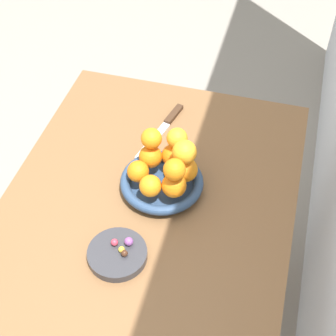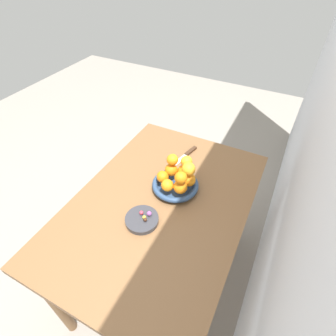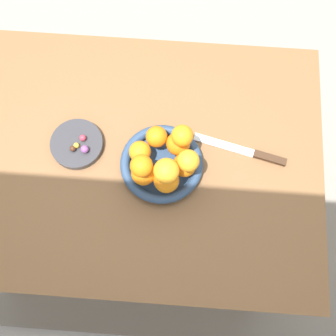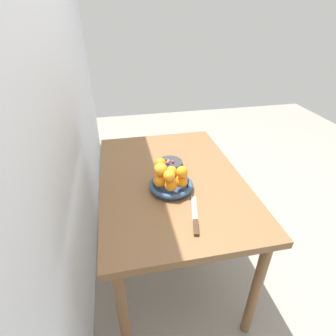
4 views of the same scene
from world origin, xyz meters
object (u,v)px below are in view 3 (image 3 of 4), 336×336
at_px(orange_5, 178,144).
at_px(candy_ball_1, 83,138).
at_px(orange_2, 143,173).
at_px(knife, 248,152).
at_px(orange_7, 141,166).
at_px(dining_table, 126,166).
at_px(orange_9, 188,161).
at_px(orange_1, 140,152).
at_px(orange_6, 182,136).
at_px(orange_0, 157,137).
at_px(orange_3, 166,180).
at_px(candy_ball_2, 72,150).
at_px(orange_4, 185,165).
at_px(orange_8, 166,171).
at_px(candy_ball_3, 85,148).
at_px(fruit_bowl, 162,164).
at_px(candy_dish, 77,144).
at_px(candy_ball_0, 76,145).

xyz_separation_m(orange_5, candy_ball_1, (0.26, -0.01, -0.04)).
bearing_deg(orange_2, knife, -159.59).
height_order(orange_5, orange_7, orange_7).
height_order(dining_table, orange_9, orange_9).
relative_size(orange_1, orange_6, 1.04).
relative_size(candy_ball_1, knife, 0.07).
relative_size(orange_0, orange_2, 0.90).
height_order(orange_3, orange_9, orange_9).
distance_m(candy_ball_1, candy_ball_2, 0.04).
bearing_deg(knife, orange_4, 22.94).
relative_size(dining_table, orange_0, 19.06).
xyz_separation_m(candy_ball_1, candy_ball_2, (0.02, 0.04, -0.00)).
relative_size(orange_2, orange_8, 1.02).
height_order(orange_0, candy_ball_1, orange_0).
bearing_deg(candy_ball_3, orange_2, 156.88).
height_order(orange_0, candy_ball_2, orange_0).
xyz_separation_m(orange_8, candy_ball_1, (0.24, -0.11, -0.11)).
bearing_deg(orange_3, orange_5, -102.85).
relative_size(orange_0, knife, 0.22).
bearing_deg(orange_1, candy_ball_3, -5.05).
xyz_separation_m(fruit_bowl, orange_3, (-0.02, 0.06, 0.05)).
height_order(orange_7, candy_ball_3, orange_7).
distance_m(orange_8, orange_9, 0.06).
distance_m(dining_table, orange_6, 0.27).
xyz_separation_m(orange_2, candy_ball_1, (0.18, -0.10, -0.04)).
xyz_separation_m(dining_table, orange_1, (-0.05, 0.01, 0.16)).
height_order(orange_6, candy_ball_3, orange_6).
bearing_deg(candy_dish, orange_2, 155.66).
height_order(fruit_bowl, candy_ball_1, same).
distance_m(orange_9, candy_ball_3, 0.30).
bearing_deg(knife, orange_6, 5.48).
height_order(orange_9, candy_ball_0, orange_9).
distance_m(orange_7, candy_ball_0, 0.23).
bearing_deg(candy_dish, orange_7, 155.26).
relative_size(orange_8, candy_ball_3, 2.94).
bearing_deg(candy_ball_1, candy_ball_0, 57.51).
distance_m(orange_2, candy_ball_0, 0.21).
xyz_separation_m(candy_dish, orange_5, (-0.28, 0.00, 0.06)).
height_order(orange_1, orange_2, orange_2).
relative_size(orange_1, orange_2, 0.90).
height_order(dining_table, candy_ball_3, candy_ball_3).
relative_size(fruit_bowl, orange_9, 3.99).
distance_m(orange_9, candy_ball_2, 0.33).
relative_size(fruit_bowl, orange_6, 4.00).
xyz_separation_m(orange_0, orange_1, (0.04, 0.05, -0.00)).
bearing_deg(orange_6, candy_ball_0, 1.41).
distance_m(orange_3, orange_6, 0.12).
bearing_deg(fruit_bowl, candy_ball_1, -14.39).
bearing_deg(orange_8, orange_7, -9.32).
bearing_deg(candy_ball_0, knife, -176.98).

